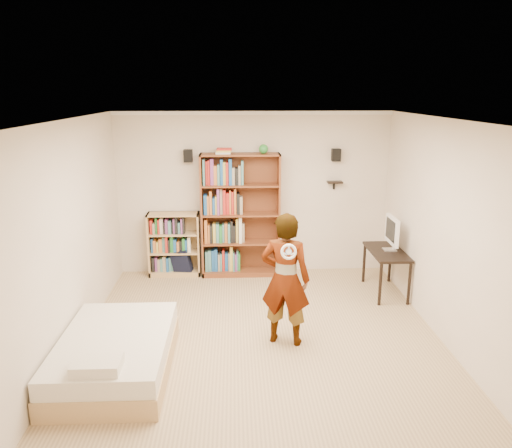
% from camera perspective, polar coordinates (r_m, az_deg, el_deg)
% --- Properties ---
extents(ground, '(4.50, 5.00, 0.01)m').
position_cam_1_polar(ground, '(6.42, 0.57, -13.01)').
color(ground, tan).
rests_on(ground, ground).
extents(room_shell, '(4.52, 5.02, 2.71)m').
position_cam_1_polar(room_shell, '(5.80, 0.61, 2.53)').
color(room_shell, silver).
rests_on(room_shell, ground).
extents(crown_molding, '(4.50, 5.00, 0.06)m').
position_cam_1_polar(crown_molding, '(5.68, 0.64, 11.51)').
color(crown_molding, white).
rests_on(crown_molding, room_shell).
extents(speaker_left, '(0.14, 0.12, 0.20)m').
position_cam_1_polar(speaker_left, '(8.16, -7.77, 7.73)').
color(speaker_left, black).
rests_on(speaker_left, room_shell).
extents(speaker_right, '(0.14, 0.12, 0.20)m').
position_cam_1_polar(speaker_right, '(8.29, 9.14, 7.79)').
color(speaker_right, black).
rests_on(speaker_right, room_shell).
extents(wall_shelf, '(0.25, 0.16, 0.02)m').
position_cam_1_polar(wall_shelf, '(8.37, 9.00, 4.74)').
color(wall_shelf, black).
rests_on(wall_shelf, room_shell).
extents(tall_bookshelf, '(1.29, 0.38, 2.04)m').
position_cam_1_polar(tall_bookshelf, '(8.22, -1.79, 0.96)').
color(tall_bookshelf, brown).
rests_on(tall_bookshelf, ground).
extents(low_bookshelf, '(0.85, 0.32, 1.06)m').
position_cam_1_polar(low_bookshelf, '(8.44, -9.32, -2.31)').
color(low_bookshelf, tan).
rests_on(low_bookshelf, ground).
extents(computer_desk, '(0.50, 0.99, 0.68)m').
position_cam_1_polar(computer_desk, '(7.90, 14.58, -5.30)').
color(computer_desk, black).
rests_on(computer_desk, ground).
extents(imac, '(0.17, 0.53, 0.52)m').
position_cam_1_polar(imac, '(7.76, 15.13, -1.08)').
color(imac, white).
rests_on(imac, computer_desk).
extents(daybed, '(1.18, 1.82, 0.54)m').
position_cam_1_polar(daybed, '(5.85, -15.79, -13.64)').
color(daybed, white).
rests_on(daybed, ground).
extents(person, '(0.69, 0.55, 1.65)m').
position_cam_1_polar(person, '(6.03, 3.37, -6.33)').
color(person, black).
rests_on(person, ground).
extents(wii_wheel, '(0.18, 0.07, 0.19)m').
position_cam_1_polar(wii_wheel, '(5.59, 3.76, -3.19)').
color(wii_wheel, white).
rests_on(wii_wheel, person).
extents(navy_bag, '(0.36, 0.26, 0.45)m').
position_cam_1_polar(navy_bag, '(8.49, -8.48, -4.34)').
color(navy_bag, black).
rests_on(navy_bag, ground).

